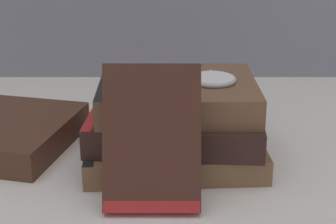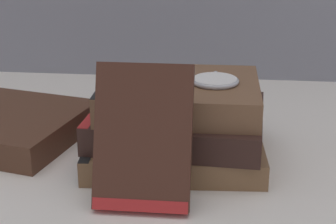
{
  "view_description": "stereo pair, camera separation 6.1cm",
  "coord_description": "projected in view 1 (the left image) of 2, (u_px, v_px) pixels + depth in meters",
  "views": [
    {
      "loc": [
        0.04,
        -0.6,
        0.29
      ],
      "look_at": [
        0.04,
        0.01,
        0.06
      ],
      "focal_mm": 60.0,
      "sensor_mm": 36.0,
      "label": 1
    },
    {
      "loc": [
        0.11,
        -0.59,
        0.29
      ],
      "look_at": [
        0.04,
        0.01,
        0.06
      ],
      "focal_mm": 60.0,
      "sensor_mm": 36.0,
      "label": 2
    }
  ],
  "objects": [
    {
      "name": "pocket_watch",
      "position": [
        214.0,
        79.0,
        0.65
      ],
      "size": [
        0.06,
        0.06,
        0.01
      ],
      "color": "white",
      "rests_on": "book_flat_top"
    },
    {
      "name": "reading_glasses",
      "position": [
        142.0,
        111.0,
        0.83
      ],
      "size": [
        0.11,
        0.08,
        0.0
      ],
      "rotation": [
        0.0,
        0.0,
        0.39
      ],
      "color": "black",
      "rests_on": "ground_plane"
    },
    {
      "name": "book_flat_middle",
      "position": [
        173.0,
        121.0,
        0.67
      ],
      "size": [
        0.21,
        0.17,
        0.03
      ],
      "rotation": [
        0.0,
        0.0,
        -0.06
      ],
      "color": "#331E19",
      "rests_on": "book_flat_bottom"
    },
    {
      "name": "book_flat_bottom",
      "position": [
        170.0,
        146.0,
        0.68
      ],
      "size": [
        0.21,
        0.18,
        0.03
      ],
      "rotation": [
        0.0,
        0.0,
        0.06
      ],
      "color": "brown",
      "rests_on": "ground_plane"
    },
    {
      "name": "ground_plane",
      "position": [
        132.0,
        165.0,
        0.66
      ],
      "size": [
        3.0,
        3.0,
        0.0
      ],
      "primitive_type": "plane",
      "color": "silver"
    },
    {
      "name": "book_flat_top",
      "position": [
        174.0,
        95.0,
        0.66
      ],
      "size": [
        0.18,
        0.15,
        0.03
      ],
      "rotation": [
        0.0,
        0.0,
        0.01
      ],
      "color": "brown",
      "rests_on": "book_flat_middle"
    },
    {
      "name": "book_leaning_front",
      "position": [
        153.0,
        143.0,
        0.56
      ],
      "size": [
        0.1,
        0.07,
        0.14
      ],
      "rotation": [
        -0.35,
        0.0,
        0.0
      ],
      "color": "#422319",
      "rests_on": "ground_plane"
    }
  ]
}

